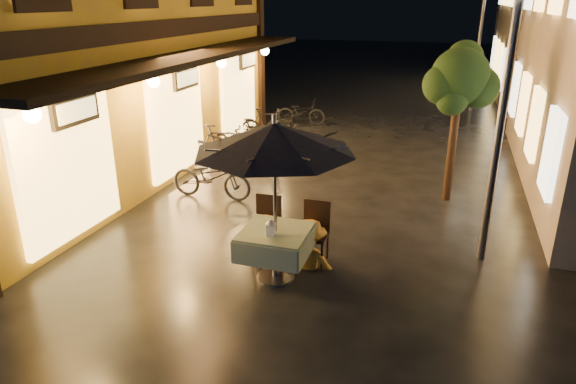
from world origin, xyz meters
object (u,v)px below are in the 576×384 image
(person_orange, at_px, (265,216))
(person_yellow, at_px, (310,222))
(table_lantern, at_px, (271,227))
(bicycle_0, at_px, (211,177))
(streetlamp_near, at_px, (508,73))
(cafe_table, at_px, (275,242))
(patio_umbrella, at_px, (274,138))

(person_orange, distance_m, person_yellow, 0.73)
(table_lantern, xyz_separation_m, person_yellow, (0.37, 0.72, -0.19))
(person_orange, bearing_deg, bicycle_0, -60.42)
(person_orange, bearing_deg, streetlamp_near, -176.61)
(person_orange, xyz_separation_m, bicycle_0, (-1.95, 2.11, -0.26))
(cafe_table, height_order, bicycle_0, bicycle_0)
(person_yellow, bearing_deg, patio_umbrella, 53.21)
(person_yellow, bearing_deg, bicycle_0, -41.29)
(table_lantern, distance_m, bicycle_0, 3.72)
(cafe_table, relative_size, person_orange, 0.70)
(bicycle_0, bearing_deg, table_lantern, -142.13)
(streetlamp_near, relative_size, cafe_table, 4.27)
(patio_umbrella, height_order, person_orange, patio_umbrella)
(cafe_table, bearing_deg, person_orange, 121.85)
(patio_umbrella, xyz_separation_m, bicycle_0, (-2.32, 2.70, -1.70))
(patio_umbrella, height_order, table_lantern, patio_umbrella)
(cafe_table, xyz_separation_m, bicycle_0, (-2.32, 2.70, -0.14))
(person_orange, height_order, bicycle_0, person_orange)
(patio_umbrella, distance_m, person_yellow, 1.56)
(patio_umbrella, bearing_deg, streetlamp_near, 28.33)
(cafe_table, xyz_separation_m, person_orange, (-0.37, 0.59, 0.12))
(streetlamp_near, bearing_deg, person_orange, -163.34)
(table_lantern, bearing_deg, cafe_table, 90.00)
(cafe_table, bearing_deg, streetlamp_near, 28.33)
(streetlamp_near, distance_m, person_yellow, 3.52)
(table_lantern, bearing_deg, person_orange, 115.44)
(cafe_table, xyz_separation_m, patio_umbrella, (-0.00, -0.00, 1.56))
(streetlamp_near, xyz_separation_m, bicycle_0, (-5.24, 1.12, -2.47))
(bicycle_0, bearing_deg, streetlamp_near, -103.12)
(cafe_table, height_order, person_yellow, person_yellow)
(person_yellow, height_order, bicycle_0, person_yellow)
(table_lantern, xyz_separation_m, bicycle_0, (-2.32, 2.88, -0.47))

